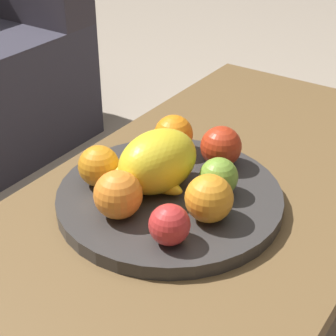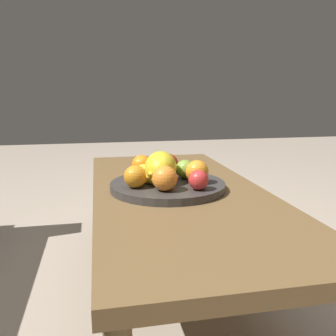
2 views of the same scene
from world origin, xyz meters
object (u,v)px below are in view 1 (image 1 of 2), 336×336
object	(u,v)px
orange_front	(209,198)
apple_front	(221,147)
melon_large_front	(158,161)
orange_right	(118,195)
apple_right	(169,225)
banana_bunch	(146,169)
fruit_bowl	(168,199)
orange_left	(174,134)
apple_left	(219,177)
orange_back	(99,166)
coffee_table	(187,230)

from	to	relation	value
orange_front	apple_front	size ratio (longest dim) A/B	1.02
melon_large_front	orange_right	xyz separation A→B (m)	(-0.10, 0.01, -0.01)
melon_large_front	orange_front	distance (m)	0.12
apple_right	banana_bunch	world-z (taller)	apple_right
fruit_bowl	apple_front	size ratio (longest dim) A/B	5.12
orange_left	apple_left	distance (m)	0.16
apple_left	apple_right	world-z (taller)	apple_left
apple_right	banana_bunch	bearing A→B (deg)	48.51
orange_left	orange_back	distance (m)	0.17
coffee_table	apple_left	bearing A→B (deg)	-38.33
melon_large_front	apple_left	bearing A→B (deg)	-65.39
melon_large_front	apple_front	distance (m)	0.14
melon_large_front	orange_back	bearing A→B (deg)	117.16
apple_left	apple_right	bearing A→B (deg)	-178.24
apple_right	orange_front	bearing A→B (deg)	-12.55
apple_front	orange_front	bearing A→B (deg)	-156.64
orange_right	coffee_table	bearing A→B (deg)	-33.32
orange_back	orange_front	bearing A→B (deg)	-84.76
orange_front	fruit_bowl	bearing A→B (deg)	75.91
orange_back	apple_front	distance (m)	0.22
orange_front	orange_left	size ratio (longest dim) A/B	1.04
orange_front	orange_right	xyz separation A→B (m)	(-0.07, 0.12, 0.00)
orange_back	apple_left	size ratio (longest dim) A/B	1.09
apple_left	apple_right	distance (m)	0.15
fruit_bowl	orange_front	xyz separation A→B (m)	(-0.02, -0.09, 0.05)
coffee_table	fruit_bowl	bearing A→B (deg)	97.37
apple_front	apple_left	xyz separation A→B (m)	(-0.09, -0.04, -0.00)
orange_front	banana_bunch	world-z (taller)	orange_front
apple_left	apple_front	bearing A→B (deg)	27.42
orange_back	banana_bunch	world-z (taller)	orange_back
orange_back	coffee_table	bearing A→B (deg)	-72.66
coffee_table	apple_front	world-z (taller)	apple_front
fruit_bowl	apple_front	world-z (taller)	apple_front
orange_front	banana_bunch	bearing A→B (deg)	79.00
melon_large_front	fruit_bowl	bearing A→B (deg)	-99.81
coffee_table	banana_bunch	xyz separation A→B (m)	(-0.00, 0.09, 0.09)
orange_back	banana_bunch	xyz separation A→B (m)	(0.05, -0.06, -0.01)
orange_left	orange_back	xyz separation A→B (m)	(-0.17, 0.04, -0.00)
banana_bunch	orange_right	bearing A→B (deg)	-168.50
apple_front	apple_right	world-z (taller)	apple_front
coffee_table	orange_left	size ratio (longest dim) A/B	17.51
orange_right	orange_back	distance (m)	0.10
banana_bunch	orange_front	bearing A→B (deg)	-101.00
fruit_bowl	melon_large_front	world-z (taller)	melon_large_front
coffee_table	orange_front	distance (m)	0.12
orange_back	apple_right	size ratio (longest dim) A/B	1.14
fruit_bowl	apple_right	size ratio (longest dim) A/B	6.14
orange_right	apple_front	distance (m)	0.23
melon_large_front	orange_back	size ratio (longest dim) A/B	2.09
melon_large_front	orange_right	distance (m)	0.10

